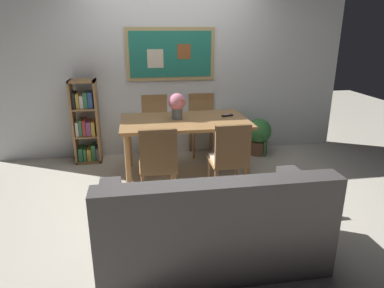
{
  "coord_description": "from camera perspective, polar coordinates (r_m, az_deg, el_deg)",
  "views": [
    {
      "loc": [
        -0.54,
        -3.71,
        1.86
      ],
      "look_at": [
        0.04,
        -0.19,
        0.65
      ],
      "focal_mm": 32.23,
      "sensor_mm": 36.0,
      "label": 1
    }
  ],
  "objects": [
    {
      "name": "ground_plane",
      "position": [
        4.18,
        -0.95,
        -7.64
      ],
      "size": [
        12.0,
        12.0,
        0.0
      ],
      "primitive_type": "plane",
      "color": "beige"
    },
    {
      "name": "wall_back_with_painting",
      "position": [
        5.19,
        -3.38,
        12.61
      ],
      "size": [
        5.2,
        0.14,
        2.6
      ],
      "color": "silver",
      "rests_on": "ground_plane"
    },
    {
      "name": "dining_table",
      "position": [
        4.4,
        -1.22,
        2.89
      ],
      "size": [
        1.61,
        0.94,
        0.75
      ],
      "color": "#9E7042",
      "rests_on": "ground_plane"
    },
    {
      "name": "dining_chair_far_left",
      "position": [
        5.18,
        -6.12,
        3.87
      ],
      "size": [
        0.4,
        0.41,
        0.91
      ],
      "color": "#9E7042",
      "rests_on": "ground_plane"
    },
    {
      "name": "dining_chair_far_right",
      "position": [
        5.24,
        1.7,
        4.15
      ],
      "size": [
        0.4,
        0.41,
        0.91
      ],
      "color": "#9E7042",
      "rests_on": "ground_plane"
    },
    {
      "name": "dining_chair_near_left",
      "position": [
        3.61,
        -5.61,
        -2.81
      ],
      "size": [
        0.4,
        0.41,
        0.91
      ],
      "color": "#9E7042",
      "rests_on": "ground_plane"
    },
    {
      "name": "dining_chair_near_right",
      "position": [
        3.76,
        6.28,
        -1.94
      ],
      "size": [
        0.4,
        0.41,
        0.91
      ],
      "color": "#9E7042",
      "rests_on": "ground_plane"
    },
    {
      "name": "leather_couch",
      "position": [
        2.89,
        3.17,
        -13.73
      ],
      "size": [
        1.8,
        0.84,
        0.84
      ],
      "color": "#514C4C",
      "rests_on": "ground_plane"
    },
    {
      "name": "bookshelf",
      "position": [
        5.11,
        -17.08,
        3.01
      ],
      "size": [
        0.36,
        0.28,
        1.18
      ],
      "color": "#9E7042",
      "rests_on": "ground_plane"
    },
    {
      "name": "potted_ivy",
      "position": [
        5.33,
        10.98,
        1.47
      ],
      "size": [
        0.38,
        0.38,
        0.61
      ],
      "color": "brown",
      "rests_on": "ground_plane"
    },
    {
      "name": "flower_vase",
      "position": [
        4.39,
        -2.48,
        6.64
      ],
      "size": [
        0.23,
        0.22,
        0.33
      ],
      "color": "slate",
      "rests_on": "dining_table"
    },
    {
      "name": "tv_remote",
      "position": [
        4.57,
        5.85,
        4.73
      ],
      "size": [
        0.16,
        0.1,
        0.02
      ],
      "color": "black",
      "rests_on": "dining_table"
    }
  ]
}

